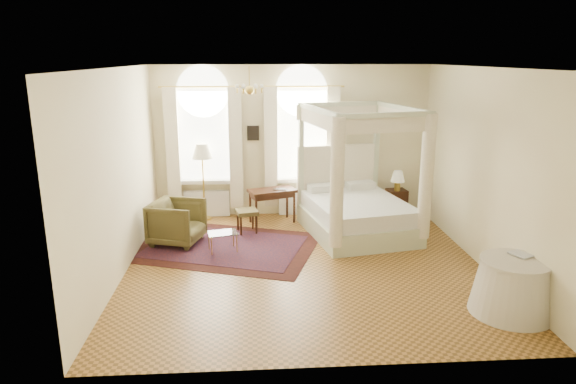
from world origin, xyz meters
name	(u,v)px	position (x,y,z in m)	size (l,w,h in m)	color
ground	(305,265)	(0.00, 0.00, 0.00)	(6.00, 6.00, 0.00)	#A06A2E
room_walls	(306,151)	(0.00, 0.00, 1.98)	(6.00, 6.00, 6.00)	#FFF8C2
window_left	(205,151)	(-1.90, 2.87, 1.49)	(1.62, 0.27, 3.29)	silver
window_right	(301,150)	(0.20, 2.87, 1.49)	(1.62, 0.27, 3.29)	silver
chandelier	(249,89)	(-0.90, 1.20, 2.91)	(0.51, 0.45, 0.50)	gold
wall_pictures	(296,131)	(0.09, 2.97, 1.89)	(2.54, 0.03, 0.39)	black
canopy_bed	(358,206)	(1.20, 1.51, 0.58)	(2.33, 2.67, 2.54)	beige
nightstand	(396,202)	(2.33, 2.70, 0.30)	(0.41, 0.37, 0.59)	#32180D
nightstand_lamp	(398,178)	(2.31, 2.62, 0.89)	(0.31, 0.31, 0.45)	gold
writing_desk	(272,194)	(-0.47, 2.37, 0.63)	(1.09, 0.80, 0.73)	#32180D
laptop	(280,189)	(-0.30, 2.36, 0.74)	(0.29, 0.19, 0.02)	black
stool	(247,214)	(-1.00, 1.74, 0.40)	(0.50, 0.50, 0.48)	#4A3C1F
armchair	(177,222)	(-2.32, 1.22, 0.42)	(0.89, 0.92, 0.83)	#453D1D
coffee_table	(223,234)	(-1.44, 0.73, 0.33)	(0.60, 0.49, 0.36)	silver
floor_lamp	(202,155)	(-1.94, 2.70, 1.43)	(0.43, 0.43, 1.67)	gold
oriental_rug	(225,246)	(-1.41, 0.96, 0.01)	(3.88, 3.30, 0.01)	#3F160F
side_table	(513,287)	(2.70, -1.87, 0.38)	(1.14, 1.14, 0.78)	silver
book	(515,256)	(2.75, -1.75, 0.79)	(0.22, 0.29, 0.03)	black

